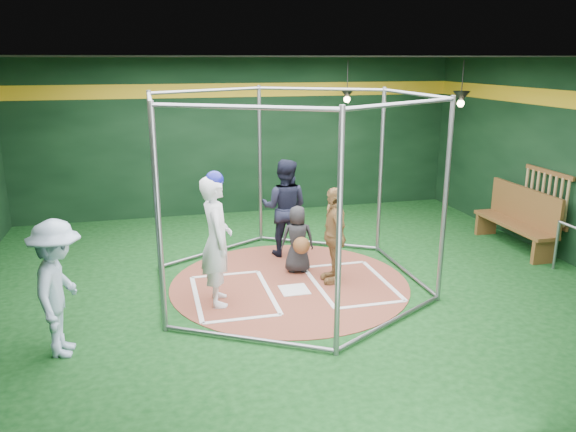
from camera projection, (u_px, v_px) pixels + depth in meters
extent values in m
cube|color=#0B3310|center=(290.00, 284.00, 8.99)|extent=(10.00, 9.00, 0.02)
cube|color=black|center=(290.00, 57.00, 8.04)|extent=(10.00, 9.00, 0.02)
cube|color=black|center=(241.00, 137.00, 12.71)|extent=(10.00, 0.10, 3.50)
cube|color=black|center=(434.00, 292.00, 4.31)|extent=(10.00, 0.10, 3.50)
cube|color=black|center=(570.00, 162.00, 9.68)|extent=(0.10, 9.00, 3.50)
cube|color=gold|center=(240.00, 90.00, 12.40)|extent=(10.00, 0.01, 0.30)
cylinder|color=brown|center=(290.00, 283.00, 8.98)|extent=(3.80, 3.80, 0.01)
cube|color=white|center=(294.00, 290.00, 8.70)|extent=(0.43, 0.43, 0.01)
cube|color=white|center=(225.00, 275.00, 9.32)|extent=(1.10, 0.07, 0.01)
cube|color=white|center=(242.00, 319.00, 7.73)|extent=(1.10, 0.07, 0.01)
cube|color=white|center=(197.00, 298.00, 8.40)|extent=(0.07, 1.70, 0.01)
cube|color=white|center=(268.00, 291.00, 8.65)|extent=(0.07, 1.70, 0.01)
cube|color=white|center=(334.00, 265.00, 9.76)|extent=(1.10, 0.07, 0.01)
cube|color=white|center=(371.00, 305.00, 8.18)|extent=(1.10, 0.07, 0.01)
cube|color=white|center=(318.00, 286.00, 8.84)|extent=(0.07, 1.70, 0.01)
cube|color=white|center=(383.00, 280.00, 9.10)|extent=(0.07, 1.70, 0.01)
cylinder|color=gray|center=(381.00, 172.00, 10.12)|extent=(0.07, 0.07, 3.00)
cylinder|color=gray|center=(260.00, 166.00, 10.73)|extent=(0.07, 0.07, 3.00)
cylinder|color=gray|center=(155.00, 184.00, 9.18)|extent=(0.07, 0.07, 3.00)
cylinder|color=gray|center=(159.00, 222.00, 7.04)|extent=(0.07, 0.07, 3.00)
cylinder|color=gray|center=(339.00, 237.00, 6.43)|extent=(0.07, 0.07, 3.00)
cylinder|color=gray|center=(445.00, 203.00, 7.97)|extent=(0.07, 0.07, 3.00)
cylinder|color=gray|center=(320.00, 89.00, 10.03)|extent=(2.02, 1.20, 0.06)
cylinder|color=gray|center=(317.00, 243.00, 10.82)|extent=(2.02, 1.20, 0.06)
cylinder|color=gray|center=(208.00, 91.00, 9.56)|extent=(2.02, 1.20, 0.06)
cylinder|color=gray|center=(214.00, 251.00, 10.35)|extent=(2.02, 1.20, 0.06)
cylinder|color=gray|center=(150.00, 98.00, 7.72)|extent=(0.06, 2.30, 0.06)
cylinder|color=gray|center=(162.00, 293.00, 8.50)|extent=(0.06, 2.30, 0.06)
cylinder|color=gray|center=(242.00, 107.00, 6.34)|extent=(2.02, 1.20, 0.06)
cylinder|color=gray|center=(247.00, 338.00, 7.13)|extent=(2.02, 1.20, 0.06)
cylinder|color=gray|center=(404.00, 104.00, 6.81)|extent=(2.02, 1.20, 0.06)
cylinder|color=gray|center=(392.00, 321.00, 7.60)|extent=(2.02, 1.20, 0.06)
cylinder|color=gray|center=(415.00, 94.00, 8.65)|extent=(0.06, 2.30, 0.06)
cylinder|color=gray|center=(404.00, 270.00, 9.44)|extent=(0.06, 2.30, 0.06)
cube|color=brown|center=(549.00, 172.00, 10.11)|extent=(0.05, 1.25, 0.08)
cube|color=brown|center=(543.00, 220.00, 10.36)|extent=(0.05, 1.25, 0.08)
cylinder|color=tan|center=(567.00, 204.00, 9.72)|extent=(0.06, 0.06, 0.85)
cylinder|color=tan|center=(560.00, 202.00, 9.86)|extent=(0.06, 0.06, 0.85)
cylinder|color=tan|center=(554.00, 200.00, 10.01)|extent=(0.06, 0.06, 0.85)
cylinder|color=tan|center=(548.00, 197.00, 10.16)|extent=(0.06, 0.06, 0.85)
cylinder|color=tan|center=(542.00, 195.00, 10.30)|extent=(0.06, 0.06, 0.85)
cylinder|color=tan|center=(537.00, 194.00, 10.45)|extent=(0.06, 0.06, 0.85)
cylinder|color=tan|center=(531.00, 192.00, 10.60)|extent=(0.06, 0.06, 0.85)
cylinder|color=tan|center=(526.00, 190.00, 10.74)|extent=(0.06, 0.06, 0.85)
cone|color=black|center=(347.00, 93.00, 12.12)|extent=(0.34, 0.34, 0.22)
sphere|color=#FFD899|center=(347.00, 99.00, 12.15)|extent=(0.14, 0.14, 0.14)
cylinder|color=black|center=(348.00, 77.00, 12.02)|extent=(0.02, 0.02, 0.70)
cone|color=black|center=(461.00, 97.00, 11.05)|extent=(0.34, 0.34, 0.22)
sphere|color=#FFD899|center=(461.00, 103.00, 11.08)|extent=(0.14, 0.14, 0.14)
cylinder|color=black|center=(463.00, 78.00, 10.95)|extent=(0.02, 0.02, 0.70)
imported|color=white|center=(217.00, 241.00, 8.02)|extent=(0.47, 0.70, 1.90)
sphere|color=navy|center=(214.00, 180.00, 7.78)|extent=(0.26, 0.26, 0.26)
imported|color=tan|center=(334.00, 235.00, 8.86)|extent=(0.44, 0.93, 1.55)
imported|color=black|center=(297.00, 239.00, 9.34)|extent=(0.60, 0.44, 1.13)
sphere|color=brown|center=(301.00, 245.00, 9.11)|extent=(0.28, 0.28, 0.28)
imported|color=black|center=(285.00, 208.00, 10.07)|extent=(1.06, 0.96, 1.76)
imported|color=#A5BFDB|center=(59.00, 289.00, 6.66)|extent=(0.73, 1.15, 1.69)
cube|color=brown|center=(514.00, 224.00, 10.58)|extent=(0.46, 1.98, 0.07)
cube|color=brown|center=(525.00, 205.00, 10.52)|extent=(0.07, 1.98, 0.66)
cube|color=brown|center=(544.00, 251.00, 9.82)|extent=(0.44, 0.09, 0.44)
cube|color=brown|center=(486.00, 224.00, 11.47)|extent=(0.44, 0.09, 0.44)
cylinder|color=gray|center=(556.00, 245.00, 9.50)|extent=(0.05, 0.05, 0.86)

